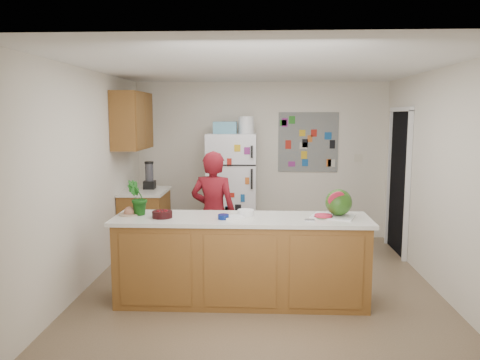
{
  "coord_description": "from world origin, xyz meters",
  "views": [
    {
      "loc": [
        0.0,
        -5.28,
        1.97
      ],
      "look_at": [
        -0.25,
        0.2,
        1.22
      ],
      "focal_mm": 35.0,
      "sensor_mm": 36.0,
      "label": 1
    }
  ],
  "objects_px": {
    "watermelon": "(339,202)",
    "person": "(213,214)",
    "cherry_bowl": "(162,214)",
    "refrigerator": "(232,188)"
  },
  "relations": [
    {
      "from": "person",
      "to": "cherry_bowl",
      "type": "distance_m",
      "value": 1.02
    },
    {
      "from": "person",
      "to": "cherry_bowl",
      "type": "height_order",
      "value": "person"
    },
    {
      "from": "person",
      "to": "watermelon",
      "type": "distance_m",
      "value": 1.62
    },
    {
      "from": "cherry_bowl",
      "to": "watermelon",
      "type": "bearing_deg",
      "value": 4.31
    },
    {
      "from": "watermelon",
      "to": "person",
      "type": "bearing_deg",
      "value": 151.41
    },
    {
      "from": "watermelon",
      "to": "cherry_bowl",
      "type": "xyz_separation_m",
      "value": [
        -1.84,
        -0.14,
        -0.12
      ]
    },
    {
      "from": "person",
      "to": "watermelon",
      "type": "xyz_separation_m",
      "value": [
        1.4,
        -0.76,
        0.3
      ]
    },
    {
      "from": "person",
      "to": "cherry_bowl",
      "type": "bearing_deg",
      "value": 73.42
    },
    {
      "from": "refrigerator",
      "to": "cherry_bowl",
      "type": "bearing_deg",
      "value": -103.16
    },
    {
      "from": "refrigerator",
      "to": "watermelon",
      "type": "height_order",
      "value": "refrigerator"
    }
  ]
}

